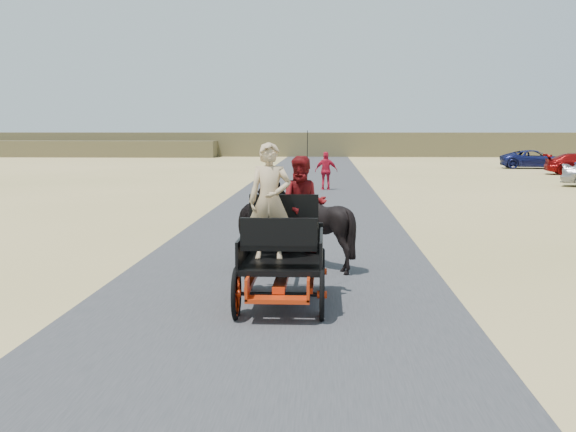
{
  "coord_description": "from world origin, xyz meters",
  "views": [
    {
      "loc": [
        0.86,
        -12.82,
        2.72
      ],
      "look_at": [
        0.19,
        -0.22,
        1.2
      ],
      "focal_mm": 45.0,
      "sensor_mm": 36.0,
      "label": 1
    }
  ],
  "objects_px": {
    "carriage": "(283,282)",
    "horse_left": "(264,225)",
    "horse_right": "(320,225)",
    "pedestrian": "(326,171)",
    "car_d": "(534,159)"
  },
  "relations": [
    {
      "from": "carriage",
      "to": "horse_left",
      "type": "relative_size",
      "value": 1.2
    },
    {
      "from": "horse_left",
      "to": "carriage",
      "type": "bearing_deg",
      "value": 100.39
    },
    {
      "from": "horse_right",
      "to": "car_d",
      "type": "bearing_deg",
      "value": -111.45
    },
    {
      "from": "carriage",
      "to": "horse_left",
      "type": "bearing_deg",
      "value": 100.39
    },
    {
      "from": "carriage",
      "to": "horse_left",
      "type": "xyz_separation_m",
      "value": [
        -0.55,
        3.0,
        0.49
      ]
    },
    {
      "from": "pedestrian",
      "to": "car_d",
      "type": "distance_m",
      "value": 23.73
    },
    {
      "from": "horse_right",
      "to": "horse_left",
      "type": "bearing_deg",
      "value": 0.0
    },
    {
      "from": "pedestrian",
      "to": "car_d",
      "type": "xyz_separation_m",
      "value": [
        14.53,
        18.76,
        -0.22
      ]
    },
    {
      "from": "carriage",
      "to": "horse_right",
      "type": "bearing_deg",
      "value": 79.61
    },
    {
      "from": "horse_left",
      "to": "pedestrian",
      "type": "xyz_separation_m",
      "value": [
        1.22,
        18.51,
        0.02
      ]
    },
    {
      "from": "horse_left",
      "to": "car_d",
      "type": "bearing_deg",
      "value": -112.9
    },
    {
      "from": "horse_left",
      "to": "horse_right",
      "type": "relative_size",
      "value": 1.18
    },
    {
      "from": "carriage",
      "to": "horse_right",
      "type": "xyz_separation_m",
      "value": [
        0.55,
        3.0,
        0.49
      ]
    },
    {
      "from": "horse_left",
      "to": "pedestrian",
      "type": "height_order",
      "value": "pedestrian"
    },
    {
      "from": "carriage",
      "to": "horse_right",
      "type": "relative_size",
      "value": 1.41
    }
  ]
}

